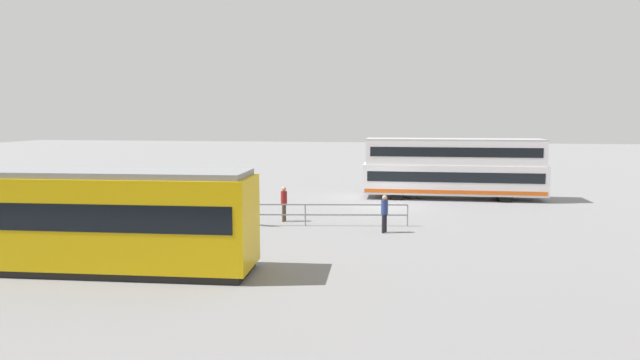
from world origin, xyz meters
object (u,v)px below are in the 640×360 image
tram_yellow (28,217)px  pedestrian_crossing (384,211)px  double_decker_bus (453,168)px  info_sign (235,193)px  pedestrian_near_railing (284,201)px

tram_yellow → pedestrian_crossing: (-12.01, -7.94, -0.81)m
double_decker_bus → info_sign: size_ratio=4.88×
tram_yellow → info_sign: tram_yellow is taller
tram_yellow → pedestrian_near_railing: size_ratio=8.96×
tram_yellow → pedestrian_crossing: bearing=-146.5°
pedestrian_near_railing → pedestrian_crossing: pedestrian_near_railing is taller
double_decker_bus → pedestrian_near_railing: (9.04, 9.23, -0.97)m
pedestrian_near_railing → pedestrian_crossing: (-5.14, 1.94, -0.03)m
tram_yellow → pedestrian_near_railing: bearing=-124.8°
double_decker_bus → tram_yellow: bearing=50.2°
tram_yellow → pedestrian_near_railing: (-6.87, -9.88, -0.78)m
double_decker_bus → info_sign: 15.49m
pedestrian_near_railing → pedestrian_crossing: 5.49m
pedestrian_crossing → info_sign: size_ratio=0.74×
double_decker_bus → tram_yellow: double_decker_bus is taller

